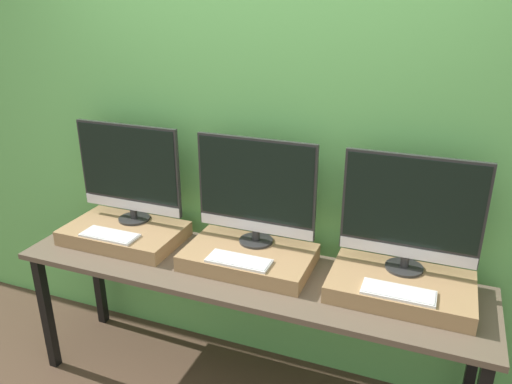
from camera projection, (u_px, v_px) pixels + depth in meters
wall_back at (270, 148)px, 2.61m from camera, size 8.00×0.04×2.60m
workbench at (244, 282)px, 2.53m from camera, size 2.38×0.58×0.76m
wooden_riser_left at (125, 233)px, 2.79m from camera, size 0.64×0.40×0.08m
monitor_left at (129, 171)px, 2.75m from camera, size 0.62×0.18×0.56m
keyboard_left at (110, 235)px, 2.66m from camera, size 0.31×0.13×0.01m
wooden_riser_center at (249, 257)px, 2.54m from camera, size 0.64×0.40×0.08m
monitor_center at (256, 189)px, 2.50m from camera, size 0.62×0.18×0.56m
keyboard_center at (239, 261)px, 2.41m from camera, size 0.31×0.13×0.01m
wooden_riser_right at (401, 287)px, 2.28m from camera, size 0.64×0.40×0.08m
monitor_right at (411, 211)px, 2.24m from camera, size 0.62×0.18×0.56m
keyboard_right at (398, 292)px, 2.16m from camera, size 0.31×0.13×0.01m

